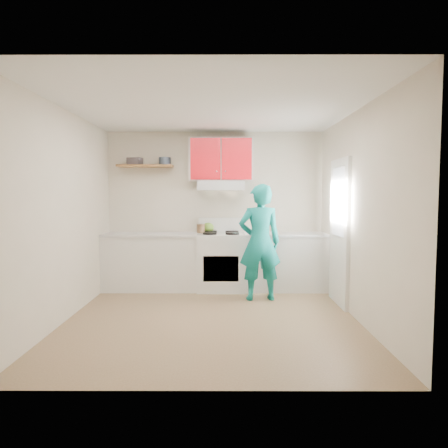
{
  "coord_description": "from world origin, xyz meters",
  "views": [
    {
      "loc": [
        0.17,
        -5.05,
        1.56
      ],
      "look_at": [
        0.15,
        0.55,
        1.15
      ],
      "focal_mm": 32.96,
      "sensor_mm": 36.0,
      "label": 1
    }
  ],
  "objects_px": {
    "tin": "(165,161)",
    "person": "(260,242)",
    "crock": "(201,229)",
    "stove": "(221,262)",
    "kettle": "(208,228)"
  },
  "relations": [
    {
      "from": "crock",
      "to": "person",
      "type": "xyz_separation_m",
      "value": [
        0.91,
        -0.76,
        -0.13
      ]
    },
    {
      "from": "stove",
      "to": "kettle",
      "type": "height_order",
      "value": "kettle"
    },
    {
      "from": "tin",
      "to": "person",
      "type": "distance_m",
      "value": 2.11
    },
    {
      "from": "stove",
      "to": "tin",
      "type": "xyz_separation_m",
      "value": [
        -0.93,
        0.16,
        1.64
      ]
    },
    {
      "from": "stove",
      "to": "kettle",
      "type": "distance_m",
      "value": 0.61
    },
    {
      "from": "stove",
      "to": "person",
      "type": "xyz_separation_m",
      "value": [
        0.57,
        -0.64,
        0.39
      ]
    },
    {
      "from": "crock",
      "to": "person",
      "type": "distance_m",
      "value": 1.19
    },
    {
      "from": "crock",
      "to": "person",
      "type": "relative_size",
      "value": 0.1
    },
    {
      "from": "stove",
      "to": "tin",
      "type": "height_order",
      "value": "tin"
    },
    {
      "from": "kettle",
      "to": "crock",
      "type": "relative_size",
      "value": 1.19
    },
    {
      "from": "kettle",
      "to": "person",
      "type": "distance_m",
      "value": 1.15
    },
    {
      "from": "tin",
      "to": "crock",
      "type": "bearing_deg",
      "value": -4.84
    },
    {
      "from": "stove",
      "to": "person",
      "type": "relative_size",
      "value": 0.54
    },
    {
      "from": "person",
      "to": "stove",
      "type": "bearing_deg",
      "value": -54.51
    },
    {
      "from": "person",
      "to": "crock",
      "type": "bearing_deg",
      "value": -45.93
    }
  ]
}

